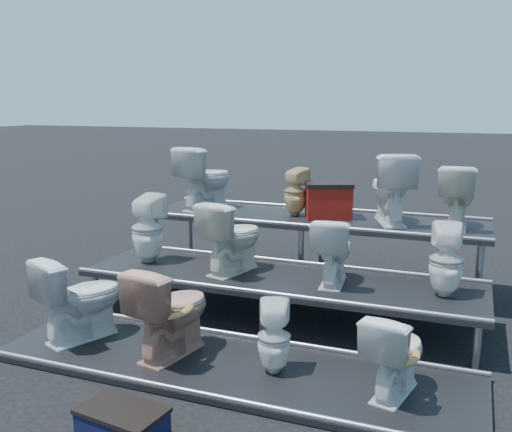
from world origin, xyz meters
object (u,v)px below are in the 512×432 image
(toilet_0, at_px, (81,297))
(toilet_2, at_px, (274,337))
(toilet_8, at_px, (206,178))
(toilet_1, at_px, (171,310))
(toilet_5, at_px, (232,236))
(toilet_10, at_px, (391,188))
(step_stool, at_px, (123,426))
(toilet_3, at_px, (395,353))
(red_crate, at_px, (328,202))
(toilet_6, at_px, (333,250))
(toilet_4, at_px, (147,229))
(toilet_9, at_px, (295,192))
(toilet_7, at_px, (446,260))
(toilet_11, at_px, (457,196))

(toilet_0, bearing_deg, toilet_2, -156.95)
(toilet_2, distance_m, toilet_8, 3.34)
(toilet_1, bearing_deg, toilet_0, 10.95)
(toilet_5, distance_m, toilet_10, 2.01)
(toilet_5, distance_m, step_stool, 2.63)
(toilet_1, distance_m, toilet_3, 1.95)
(toilet_2, relative_size, red_crate, 1.13)
(toilet_1, relative_size, toilet_6, 1.20)
(toilet_6, bearing_deg, toilet_8, -37.25)
(toilet_1, xyz_separation_m, toilet_10, (1.50, 2.60, 0.81))
(toilet_10, bearing_deg, step_stool, 52.34)
(toilet_4, height_order, step_stool, toilet_4)
(toilet_9, xyz_separation_m, toilet_10, (1.18, 0.00, 0.11))
(toilet_0, height_order, toilet_7, toilet_7)
(toilet_10, bearing_deg, toilet_11, 159.87)
(toilet_5, height_order, toilet_11, toilet_11)
(toilet_11, height_order, step_stool, toilet_11)
(toilet_11, bearing_deg, step_stool, 63.65)
(step_stool, bearing_deg, toilet_0, 143.83)
(toilet_5, xyz_separation_m, step_stool, (0.27, -2.51, -0.75))
(toilet_10, distance_m, toilet_11, 0.74)
(toilet_5, bearing_deg, red_crate, -103.19)
(toilet_3, relative_size, toilet_7, 0.95)
(toilet_10, distance_m, red_crate, 0.79)
(toilet_3, distance_m, toilet_11, 2.75)
(toilet_9, relative_size, toilet_10, 0.73)
(toilet_4, distance_m, toilet_8, 1.37)
(toilet_1, bearing_deg, toilet_6, -120.18)
(toilet_8, relative_size, red_crate, 1.55)
(toilet_8, xyz_separation_m, toilet_9, (1.25, 0.00, -0.12))
(toilet_0, height_order, toilet_3, toilet_0)
(toilet_7, relative_size, toilet_9, 1.15)
(toilet_6, height_order, toilet_11, toilet_11)
(toilet_6, bearing_deg, toilet_0, 26.77)
(toilet_0, height_order, toilet_5, toilet_5)
(toilet_6, distance_m, red_crate, 1.42)
(toilet_5, bearing_deg, toilet_11, -134.72)
(toilet_3, distance_m, toilet_8, 3.97)
(toilet_6, bearing_deg, red_crate, -78.68)
(toilet_4, bearing_deg, toilet_8, -90.06)
(toilet_8, bearing_deg, toilet_1, 124.29)
(toilet_11, bearing_deg, toilet_1, 49.92)
(toilet_8, height_order, red_crate, toilet_8)
(toilet_8, bearing_deg, toilet_4, 100.10)
(toilet_2, distance_m, toilet_4, 2.43)
(toilet_3, height_order, toilet_8, toilet_8)
(toilet_1, distance_m, toilet_11, 3.52)
(toilet_10, height_order, toilet_11, toilet_10)
(toilet_3, relative_size, toilet_8, 0.80)
(red_crate, height_order, step_stool, red_crate)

